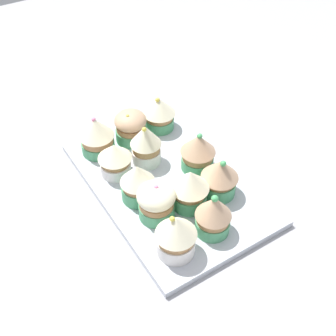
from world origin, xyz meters
TOP-DOWN VIEW (x-y plane):
  - ground_plane at (0.00, 0.00)cm, footprint 180.00×180.00cm
  - baking_tray at (0.00, 0.00)cm, footprint 37.03×24.20cm
  - cupcake_0 at (-13.44, -6.86)cm, footprint 6.39×6.39cm
  - cupcake_1 at (-6.51, -6.74)cm, footprint 5.96×5.96cm
  - cupcake_2 at (0.77, -6.31)cm, footprint 5.80×5.80cm
  - cupcake_3 at (5.71, -5.76)cm, footprint 6.17×6.17cm
  - cupcake_4 at (13.18, -6.95)cm, footprint 6.20×6.20cm
  - cupcake_5 at (-13.13, -0.34)cm, footprint 6.04×6.04cm
  - cupcake_6 at (-6.26, -0.68)cm, footprint 5.56×5.56cm
  - cupcake_7 at (6.55, 0.44)cm, footprint 6.28×6.28cm
  - cupcake_8 at (12.85, 0.29)cm, footprint 5.64×5.64cm
  - cupcake_9 at (-13.51, 6.54)cm, footprint 6.36×6.36cm
  - cupcake_10 at (0.03, 6.18)cm, footprint 6.21×6.21cm
  - cupcake_11 at (6.95, 5.66)cm, footprint 6.29×6.29cm
  - napkin at (27.73, -6.14)cm, footprint 15.39×16.96cm

SIDE VIEW (x-z plane):
  - ground_plane at x=0.00cm, z-range -3.00..0.00cm
  - napkin at x=27.73cm, z-range 0.00..0.60cm
  - baking_tray at x=0.00cm, z-range 0.00..1.20cm
  - cupcake_5 at x=-13.13cm, z-range 1.11..7.64cm
  - cupcake_3 at x=5.71cm, z-range 1.16..7.93cm
  - cupcake_1 at x=-6.51cm, z-range 1.38..7.86cm
  - cupcake_9 at x=-13.51cm, z-range 1.25..8.28cm
  - cupcake_2 at x=0.77cm, z-range 1.27..8.50cm
  - cupcake_8 at x=12.85cm, z-range 1.12..8.87cm
  - cupcake_0 at x=-13.44cm, z-range 1.16..8.83cm
  - cupcake_11 at x=6.95cm, z-range 1.22..8.87cm
  - cupcake_10 at x=0.03cm, z-range 1.20..8.92cm
  - cupcake_7 at x=6.55cm, z-range 1.42..8.87cm
  - cupcake_4 at x=13.18cm, z-range 1.22..9.08cm
  - cupcake_6 at x=-6.26cm, z-range 1.21..9.56cm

